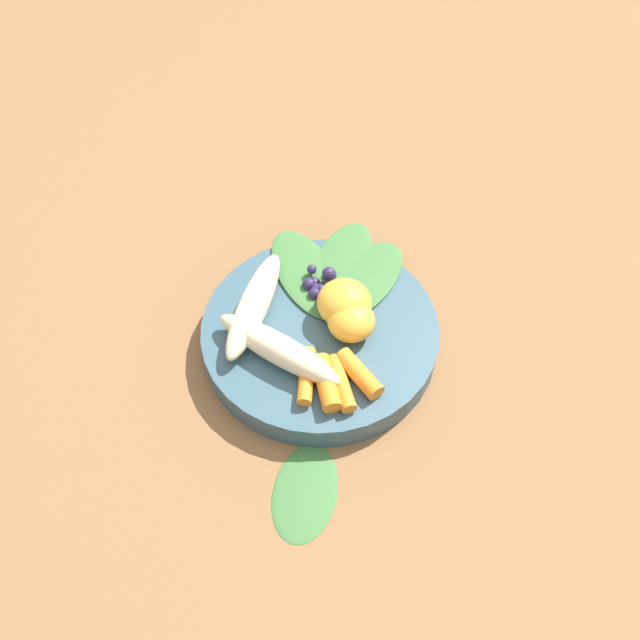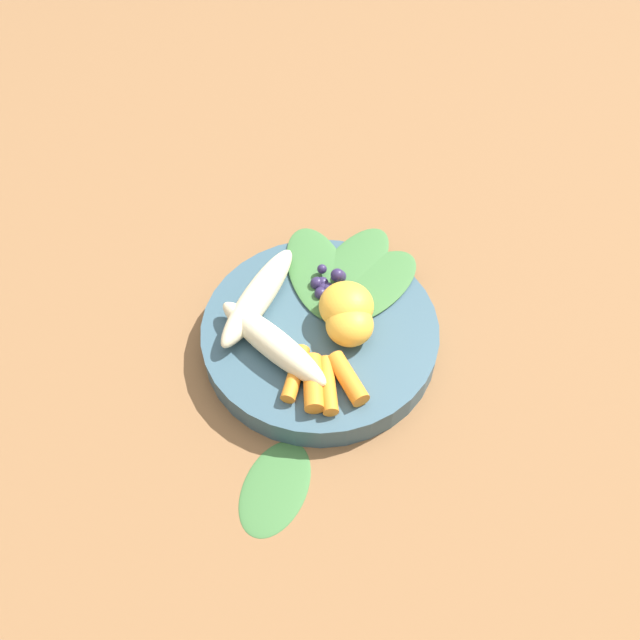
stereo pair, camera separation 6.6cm
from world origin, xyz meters
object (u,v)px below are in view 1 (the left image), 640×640
Objects in this scene: bowl at (320,335)px; banana_peeled_right at (254,305)px; orange_segment_near at (344,303)px; kale_leaf_stray at (305,491)px; banana_peeled_left at (275,346)px.

bowl is 0.07m from banana_peeled_right.
orange_segment_near is 0.57× the size of kale_leaf_stray.
orange_segment_near reaches higher than banana_peeled_left.
kale_leaf_stray is (0.11, -0.12, -0.01)m from bowl.
banana_peeled_right is (-0.06, -0.04, 0.03)m from bowl.
bowl is at bearing 73.13° from banana_peeled_left.
orange_segment_near reaches higher than banana_peeled_right.
bowl is 1.73× the size of banana_peeled_left.
orange_segment_near is 0.19m from kale_leaf_stray.
orange_segment_near is at bearing 105.17° from banana_peeled_right.
bowl is 0.16m from kale_leaf_stray.
kale_leaf_stray is (0.11, -0.07, -0.04)m from banana_peeled_left.
bowl is at bearing -173.91° from kale_leaf_stray.
banana_peeled_left is at bearing -156.37° from kale_leaf_stray.
kale_leaf_stray is (0.17, -0.09, -0.04)m from banana_peeled_right.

